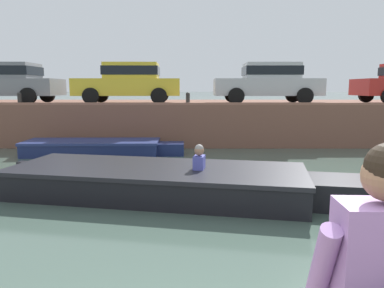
% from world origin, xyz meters
% --- Properties ---
extents(ground_plane, '(400.00, 400.00, 0.00)m').
position_xyz_m(ground_plane, '(0.00, 5.66, 0.00)').
color(ground_plane, '#42564C').
extents(far_quay_wall, '(60.00, 6.00, 1.54)m').
position_xyz_m(far_quay_wall, '(0.00, 14.32, 0.77)').
color(far_quay_wall, brown).
rests_on(far_quay_wall, ground).
extents(far_wall_coping, '(60.00, 0.24, 0.08)m').
position_xyz_m(far_wall_coping, '(0.00, 11.44, 1.58)').
color(far_wall_coping, '#925F4C').
rests_on(far_wall_coping, far_quay_wall).
extents(boat_moored_west_navy, '(5.10, 1.49, 0.47)m').
position_xyz_m(boat_moored_west_navy, '(-3.18, 10.06, 0.23)').
color(boat_moored_west_navy, navy).
rests_on(boat_moored_west_navy, ground).
extents(motorboat_passing, '(7.15, 3.19, 1.06)m').
position_xyz_m(motorboat_passing, '(-0.60, 5.42, 0.29)').
color(motorboat_passing, black).
rests_on(motorboat_passing, ground).
extents(car_leftmost_grey, '(4.29, 2.02, 1.54)m').
position_xyz_m(car_leftmost_grey, '(-7.44, 12.87, 2.39)').
color(car_leftmost_grey, slate).
rests_on(car_leftmost_grey, far_quay_wall).
extents(car_left_inner_yellow, '(4.07, 2.07, 1.54)m').
position_xyz_m(car_left_inner_yellow, '(-2.60, 12.87, 2.39)').
color(car_left_inner_yellow, yellow).
rests_on(car_left_inner_yellow, far_quay_wall).
extents(car_centre_silver, '(4.08, 1.96, 1.54)m').
position_xyz_m(car_centre_silver, '(2.79, 12.86, 2.39)').
color(car_centre_silver, '#B7BABC').
rests_on(car_centre_silver, far_quay_wall).
extents(mooring_bollard_west, '(0.15, 0.15, 0.45)m').
position_xyz_m(mooring_bollard_west, '(-6.32, 11.57, 1.78)').
color(mooring_bollard_west, '#2D2B28').
rests_on(mooring_bollard_west, far_quay_wall).
extents(mooring_bollard_mid, '(0.15, 0.15, 0.45)m').
position_xyz_m(mooring_bollard_mid, '(-0.32, 11.57, 1.78)').
color(mooring_bollard_mid, '#2D2B28').
rests_on(mooring_bollard_mid, far_quay_wall).
extents(person_seated_right, '(0.54, 0.54, 0.97)m').
position_xyz_m(person_seated_right, '(0.60, -0.36, 1.34)').
color(person_seated_right, '#282833').
rests_on(person_seated_right, near_quay).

